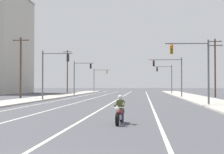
{
  "coord_description": "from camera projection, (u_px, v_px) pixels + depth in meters",
  "views": [
    {
      "loc": [
        3.37,
        -7.39,
        1.98
      ],
      "look_at": [
        0.88,
        20.8,
        2.59
      ],
      "focal_mm": 56.5,
      "sensor_mm": 36.0,
      "label": 1
    }
  ],
  "objects": [
    {
      "name": "utility_pole_left_far",
      "position": [
        67.0,
        71.0,
        83.74
      ],
      "size": [
        2.01,
        0.26,
        10.19
      ],
      "color": "brown",
      "rests_on": "ground"
    },
    {
      "name": "lane_stripe_far_left",
      "position": [
        73.0,
        98.0,
        53.06
      ],
      "size": [
        0.16,
        100.0,
        0.01
      ],
      "primitive_type": "cube",
      "color": "beige",
      "rests_on": "ground"
    },
    {
      "name": "traffic_signal_far_right",
      "position": [
        167.0,
        75.0,
        75.58
      ],
      "size": [
        3.75,
        0.49,
        6.2
      ],
      "color": "#56565B",
      "rests_on": "ground"
    },
    {
      "name": "utility_pole_right_far",
      "position": [
        215.0,
        66.0,
        55.31
      ],
      "size": [
        2.36,
        0.26,
        9.19
      ],
      "color": "#4C3828",
      "rests_on": "ground"
    },
    {
      "name": "utility_pole_left_near",
      "position": [
        21.0,
        67.0,
        48.31
      ],
      "size": [
        2.29,
        0.26,
        8.48
      ],
      "color": "#4C3828",
      "rests_on": "ground"
    },
    {
      "name": "lane_stripe_right",
      "position": [
        149.0,
        98.0,
        52.06
      ],
      "size": [
        0.16,
        100.0,
        0.01
      ],
      "primitive_type": "cube",
      "color": "beige",
      "rests_on": "ground"
    },
    {
      "name": "traffic_signal_mid_right",
      "position": [
        172.0,
        71.0,
        54.5
      ],
      "size": [
        5.12,
        0.37,
        6.2
      ],
      "color": "#56565B",
      "rests_on": "ground"
    },
    {
      "name": "sidewalk_kerb_right",
      "position": [
        200.0,
        99.0,
        46.49
      ],
      "size": [
        4.4,
        110.0,
        0.14
      ],
      "primitive_type": "cube",
      "color": "#ADA89E",
      "rests_on": "ground"
    },
    {
      "name": "traffic_signal_near_left",
      "position": [
        51.0,
        68.0,
        43.65
      ],
      "size": [
        3.81,
        0.45,
        6.2
      ],
      "color": "#56565B",
      "rests_on": "ground"
    },
    {
      "name": "motorcycle_with_rider",
      "position": [
        120.0,
        112.0,
        17.67
      ],
      "size": [
        0.7,
        2.19,
        1.46
      ],
      "color": "black",
      "rests_on": "ground"
    },
    {
      "name": "lane_stripe_left",
      "position": [
        95.0,
        98.0,
        52.77
      ],
      "size": [
        0.16,
        100.0,
        0.01
      ],
      "primitive_type": "cube",
      "color": "beige",
      "rests_on": "ground"
    },
    {
      "name": "traffic_signal_near_right",
      "position": [
        196.0,
        63.0,
        33.01
      ],
      "size": [
        4.15,
        0.56,
        6.2
      ],
      "color": "#56565B",
      "rests_on": "ground"
    },
    {
      "name": "traffic_signal_far_left",
      "position": [
        98.0,
        77.0,
        92.75
      ],
      "size": [
        4.13,
        0.51,
        6.2
      ],
      "color": "#56565B",
      "rests_on": "ground"
    },
    {
      "name": "lane_stripe_center",
      "position": [
        120.0,
        98.0,
        52.43
      ],
      "size": [
        0.16,
        100.0,
        0.01
      ],
      "primitive_type": "cube",
      "color": "beige",
      "rests_on": "ground"
    },
    {
      "name": "traffic_signal_mid_left",
      "position": [
        80.0,
        73.0,
        63.33
      ],
      "size": [
        3.62,
        0.37,
        6.2
      ],
      "color": "#56565B",
      "rests_on": "ground"
    },
    {
      "name": "sidewalk_kerb_left",
      "position": [
        39.0,
        98.0,
        48.41
      ],
      "size": [
        4.4,
        110.0,
        0.14
      ],
      "primitive_type": "cube",
      "color": "#ADA89E",
      "rests_on": "ground"
    }
  ]
}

